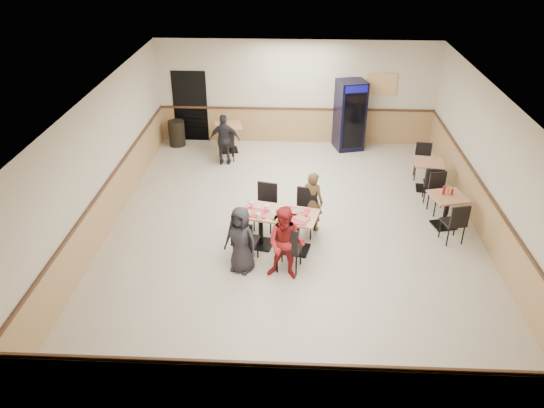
# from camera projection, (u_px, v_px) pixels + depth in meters

# --- Properties ---
(ground) EXTENTS (10.00, 10.00, 0.00)m
(ground) POSITION_uv_depth(u_px,v_px,m) (293.00, 229.00, 11.57)
(ground) COLOR beige
(ground) RESTS_ON ground
(room_shell) EXTENTS (10.00, 10.00, 10.00)m
(room_shell) POSITION_uv_depth(u_px,v_px,m) (365.00, 158.00, 13.44)
(room_shell) COLOR silver
(room_shell) RESTS_ON ground
(main_table) EXTENTS (1.66, 1.09, 0.82)m
(main_table) POSITION_uv_depth(u_px,v_px,m) (279.00, 225.00, 10.66)
(main_table) COLOR black
(main_table) RESTS_ON ground
(main_chairs) EXTENTS (1.72, 2.05, 1.04)m
(main_chairs) POSITION_uv_depth(u_px,v_px,m) (276.00, 226.00, 10.69)
(main_chairs) COLOR black
(main_chairs) RESTS_ON ground
(diner_woman_left) EXTENTS (0.78, 0.66, 1.35)m
(diner_woman_left) POSITION_uv_depth(u_px,v_px,m) (241.00, 240.00, 9.94)
(diner_woman_left) COLOR #222127
(diner_woman_left) RESTS_ON ground
(diner_woman_right) EXTENTS (0.81, 0.69, 1.48)m
(diner_woman_right) POSITION_uv_depth(u_px,v_px,m) (286.00, 244.00, 9.70)
(diner_woman_right) COLOR maroon
(diner_woman_right) RESTS_ON ground
(diner_man_opposite) EXTENTS (0.58, 0.51, 1.35)m
(diner_man_opposite) POSITION_uv_depth(u_px,v_px,m) (312.00, 201.00, 11.27)
(diner_man_opposite) COLOR brown
(diner_man_opposite) RESTS_ON ground
(lone_diner) EXTENTS (0.83, 0.37, 1.40)m
(lone_diner) POSITION_uv_depth(u_px,v_px,m) (225.00, 140.00, 14.20)
(lone_diner) COLOR #222127
(lone_diner) RESTS_ON ground
(tabletop_clutter) EXTENTS (1.36, 0.76, 0.12)m
(tabletop_clutter) POSITION_uv_depth(u_px,v_px,m) (278.00, 214.00, 10.46)
(tabletop_clutter) COLOR red
(tabletop_clutter) RESTS_ON main_table
(side_table_near) EXTENTS (0.85, 0.85, 0.75)m
(side_table_near) POSITION_uv_depth(u_px,v_px,m) (447.00, 206.00, 11.43)
(side_table_near) COLOR black
(side_table_near) RESTS_ON ground
(side_table_near_chair_south) EXTENTS (0.53, 0.53, 0.95)m
(side_table_near_chair_south) POSITION_uv_depth(u_px,v_px,m) (453.00, 221.00, 10.92)
(side_table_near_chair_south) COLOR black
(side_table_near_chair_south) RESTS_ON ground
(side_table_near_chair_north) EXTENTS (0.53, 0.53, 0.95)m
(side_table_near_chair_north) POSITION_uv_depth(u_px,v_px,m) (440.00, 194.00, 11.97)
(side_table_near_chair_north) COLOR black
(side_table_near_chair_north) RESTS_ON ground
(side_table_far) EXTENTS (0.79, 0.79, 0.75)m
(side_table_far) POSITION_uv_depth(u_px,v_px,m) (428.00, 171.00, 12.97)
(side_table_far) COLOR black
(side_table_far) RESTS_ON ground
(side_table_far_chair_south) EXTENTS (0.49, 0.49, 0.94)m
(side_table_far_chair_south) POSITION_uv_depth(u_px,v_px,m) (433.00, 183.00, 12.46)
(side_table_far_chair_south) COLOR black
(side_table_far_chair_south) RESTS_ON ground
(side_table_far_chair_north) EXTENTS (0.49, 0.49, 0.94)m
(side_table_far_chair_north) POSITION_uv_depth(u_px,v_px,m) (423.00, 162.00, 13.50)
(side_table_far_chair_north) COLOR black
(side_table_far_chair_north) RESTS_ON ground
(condiment_caddy) EXTENTS (0.23, 0.06, 0.20)m
(condiment_caddy) POSITION_uv_depth(u_px,v_px,m) (447.00, 191.00, 11.31)
(condiment_caddy) COLOR #A30B19
(condiment_caddy) RESTS_ON side_table_near
(back_table) EXTENTS (0.87, 0.87, 0.78)m
(back_table) POSITION_uv_depth(u_px,v_px,m) (229.00, 134.00, 15.06)
(back_table) COLOR black
(back_table) RESTS_ON ground
(back_table_chair_lone) EXTENTS (0.55, 0.55, 0.99)m
(back_table_chair_lone) POSITION_uv_depth(u_px,v_px,m) (226.00, 143.00, 14.53)
(back_table_chair_lone) COLOR black
(back_table_chair_lone) RESTS_ON ground
(pepsi_cooler) EXTENTS (0.91, 0.91, 1.98)m
(pepsi_cooler) POSITION_uv_depth(u_px,v_px,m) (350.00, 115.00, 15.04)
(pepsi_cooler) COLOR black
(pepsi_cooler) RESTS_ON ground
(trash_bin) EXTENTS (0.47, 0.47, 0.74)m
(trash_bin) POSITION_uv_depth(u_px,v_px,m) (177.00, 133.00, 15.51)
(trash_bin) COLOR black
(trash_bin) RESTS_ON ground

